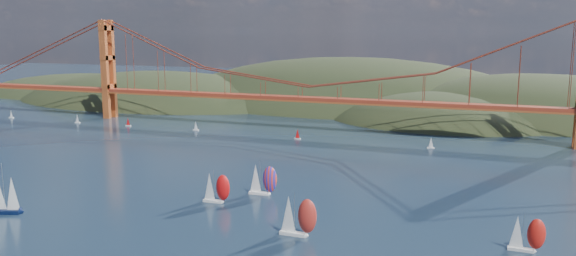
# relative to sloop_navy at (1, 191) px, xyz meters

# --- Properties ---
(headlands) EXTENTS (725.00, 225.00, 96.00)m
(headlands) POSITION_rel_sloop_navy_xyz_m (82.07, 250.25, -18.68)
(headlands) COLOR black
(headlands) RESTS_ON ground
(bridge) EXTENTS (552.00, 12.00, 55.00)m
(bridge) POSITION_rel_sloop_navy_xyz_m (35.37, 151.96, 26.01)
(bridge) COLOR maroon
(bridge) RESTS_ON ground
(sloop_navy) EXTENTS (9.62, 7.11, 14.10)m
(sloop_navy) POSITION_rel_sloop_navy_xyz_m (0.00, 0.00, 0.00)
(sloop_navy) COLOR black
(sloop_navy) RESTS_ON ground
(racer_0) EXTENTS (8.28, 3.32, 9.57)m
(racer_0) POSITION_rel_sloop_navy_xyz_m (49.63, 29.23, -1.70)
(racer_0) COLOR white
(racer_0) RESTS_ON ground
(racer_1) EXTENTS (9.38, 3.83, 10.77)m
(racer_1) POSITION_rel_sloop_navy_xyz_m (80.55, 12.35, -1.13)
(racer_1) COLOR white
(racer_1) RESTS_ON ground
(racer_2) EXTENTS (7.76, 3.16, 8.93)m
(racer_2) POSITION_rel_sloop_navy_xyz_m (131.73, 21.20, -2.00)
(racer_2) COLOR silver
(racer_2) RESTS_ON ground
(racer_rwb) EXTENTS (8.89, 3.65, 10.20)m
(racer_rwb) POSITION_rel_sloop_navy_xyz_m (59.03, 41.22, -1.40)
(racer_rwb) COLOR white
(racer_rwb) RESTS_ON ground
(distant_boat_0) EXTENTS (3.00, 2.00, 4.70)m
(distant_boat_0) POSITION_rel_sloop_navy_xyz_m (-134.69, 130.52, -3.81)
(distant_boat_0) COLOR silver
(distant_boat_0) RESTS_ON ground
(distant_boat_1) EXTENTS (3.00, 2.00, 4.70)m
(distant_boat_1) POSITION_rel_sloop_navy_xyz_m (-87.40, 129.87, -3.81)
(distant_boat_1) COLOR silver
(distant_boat_1) RESTS_ON ground
(distant_boat_2) EXTENTS (3.00, 2.00, 4.70)m
(distant_boat_2) POSITION_rel_sloop_navy_xyz_m (-55.52, 130.96, -3.81)
(distant_boat_2) COLOR silver
(distant_boat_2) RESTS_ON ground
(distant_boat_3) EXTENTS (3.00, 2.00, 4.70)m
(distant_boat_3) POSITION_rel_sloop_navy_xyz_m (-15.73, 131.63, -3.81)
(distant_boat_3) COLOR silver
(distant_boat_3) RESTS_ON ground
(distant_boat_8) EXTENTS (3.00, 2.00, 4.70)m
(distant_boat_8) POSITION_rel_sloop_navy_xyz_m (98.80, 128.69, -3.81)
(distant_boat_8) COLOR silver
(distant_boat_8) RESTS_ON ground
(distant_boat_9) EXTENTS (3.00, 2.00, 4.70)m
(distant_boat_9) POSITION_rel_sloop_navy_xyz_m (39.16, 128.38, -3.81)
(distant_boat_9) COLOR silver
(distant_boat_9) RESTS_ON ground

